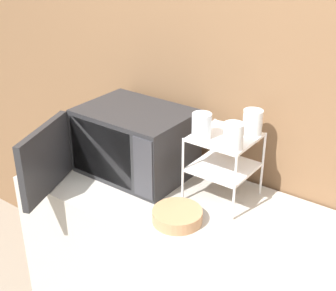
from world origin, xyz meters
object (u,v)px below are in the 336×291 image
object	(u,v)px
microwave	(131,142)
dish_rack	(224,153)
bowl	(177,216)
glass_front_right	(233,136)
glass_back_right	(253,122)
glass_front_left	(202,126)

from	to	relation	value
microwave	dish_rack	world-z (taller)	microwave
bowl	glass_front_right	bearing A→B (deg)	54.21
microwave	glass_back_right	size ratio (longest dim) A/B	7.15
glass_front_right	bowl	distance (m)	0.39
bowl	microwave	bearing A→B (deg)	153.96
bowl	glass_back_right	bearing A→B (deg)	69.54
glass_back_right	bowl	distance (m)	0.49
dish_rack	glass_front_right	size ratio (longest dim) A/B	2.83
glass_back_right	glass_front_right	xyz separation A→B (m)	(0.00, -0.16, 0.00)
dish_rack	bowl	bearing A→B (deg)	-100.88
glass_back_right	bowl	world-z (taller)	glass_back_right
glass_front_left	bowl	size ratio (longest dim) A/B	0.51
microwave	glass_back_right	bearing A→B (deg)	15.21
microwave	bowl	xyz separation A→B (m)	(0.41, -0.20, -0.13)
glass_front_right	glass_back_right	bearing A→B (deg)	90.63
dish_rack	bowl	xyz separation A→B (m)	(-0.05, -0.26, -0.19)
glass_back_right	bowl	size ratio (longest dim) A/B	0.51
glass_front_left	microwave	bearing A→B (deg)	178.88
glass_front_left	glass_back_right	xyz separation A→B (m)	(0.15, 0.15, 0.00)
microwave	dish_rack	size ratio (longest dim) A/B	2.53
dish_rack	microwave	bearing A→B (deg)	-172.08
microwave	glass_front_right	size ratio (longest dim) A/B	7.15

